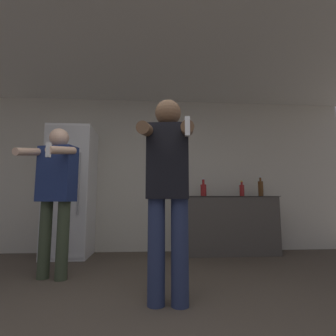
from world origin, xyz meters
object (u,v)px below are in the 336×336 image
Objects in this scene: bottle_clear_vodka at (261,188)px; person_woman_foreground at (168,184)px; refrigerator at (71,191)px; bottle_brown_liquor at (203,189)px; person_man_side at (56,188)px; bottle_short_whiskey at (242,190)px.

person_woman_foreground is at bearing -129.45° from bottle_clear_vodka.
bottle_brown_liquor is at bearing 2.22° from refrigerator.
person_woman_foreground reaches higher than bottle_clear_vodka.
refrigerator reaches higher than person_man_side.
bottle_brown_liquor reaches higher than bottle_short_whiskey.
person_woman_foreground is at bearing -34.08° from person_man_side.
person_woman_foreground is (-1.66, -2.01, -0.07)m from bottle_clear_vodka.
person_woman_foreground reaches higher than bottle_short_whiskey.
bottle_brown_liquor is 2.24m from person_man_side.
bottle_brown_liquor is 0.94m from bottle_clear_vodka.
bottle_clear_vodka is 3.08m from person_man_side.
refrigerator is at bearing 98.52° from person_man_side.
refrigerator is at bearing -178.48° from bottle_clear_vodka.
person_man_side reaches higher than bottle_short_whiskey.
bottle_short_whiskey is (2.68, 0.08, 0.03)m from refrigerator.
refrigerator is 2.68m from bottle_short_whiskey.
bottle_clear_vodka is 2.61m from person_woman_foreground.
person_woman_foreground is 1.03× the size of person_man_side.
refrigerator is 1.16× the size of person_woman_foreground.
bottle_clear_vodka is at bearing 50.55° from person_woman_foreground.
person_man_side is (0.17, -1.14, -0.01)m from refrigerator.
bottle_short_whiskey is 0.78× the size of bottle_clear_vodka.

